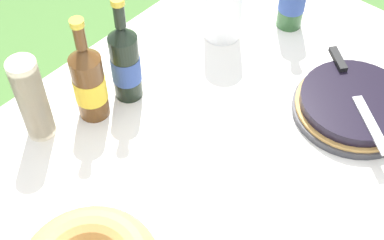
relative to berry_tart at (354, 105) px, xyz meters
name	(u,v)px	position (x,y,z in m)	size (l,w,h in m)	color
garden_table	(209,220)	(-0.47, 0.10, -0.09)	(1.83, 1.23, 0.73)	brown
tablecloth	(210,210)	(-0.47, 0.10, -0.04)	(1.84, 1.24, 0.10)	white
berry_tart	(354,105)	(0.00, 0.00, 0.00)	(0.32, 0.32, 0.06)	#38383D
serving_knife	(353,88)	(0.02, 0.02, 0.04)	(0.25, 0.31, 0.01)	silver
cup_stack	(32,99)	(-0.58, 0.57, 0.09)	(0.07, 0.07, 0.24)	beige
cider_bottle_amber	(89,82)	(-0.45, 0.51, 0.09)	(0.08, 0.08, 0.31)	brown
juice_bottle_red	(125,62)	(-0.34, 0.49, 0.09)	(0.08, 0.08, 0.32)	black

